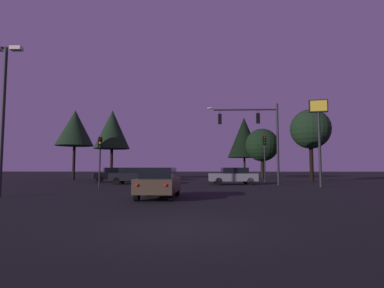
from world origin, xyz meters
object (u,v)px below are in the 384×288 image
Objects in this scene: car_far_lane at (154,174)px; tree_center_horizon at (112,130)px; traffic_light_corner_left at (100,152)px; tree_right_cluster at (262,145)px; traffic_light_corner_right at (265,150)px; traffic_signal_mast_arm at (258,129)px; tree_behind_sign at (244,138)px; car_nearside_lane at (159,182)px; car_crossing_left at (233,176)px; parking_lot_lamp_post at (4,100)px; tree_left_far at (75,128)px; tree_lot_edge at (310,129)px; store_sign_illuminated at (319,123)px; car_crossing_right at (135,175)px; car_parked_lot at (113,174)px.

tree_center_horizon is (-6.79, 5.39, 6.05)m from car_far_lane.
tree_center_horizon reaches higher than traffic_light_corner_left.
traffic_light_corner_right is at bearing -100.08° from tree_right_cluster.
tree_behind_sign reaches higher than traffic_signal_mast_arm.
car_crossing_left is at bearing 67.96° from car_nearside_lane.
traffic_signal_mast_arm is at bearing 35.57° from parking_lot_lamp_post.
tree_behind_sign reaches higher than traffic_light_corner_right.
tree_left_far reaches higher than car_crossing_left.
tree_left_far is 27.60m from tree_lot_edge.
tree_lot_edge is (17.68, -3.38, 4.90)m from car_far_lane.
tree_right_cluster reaches higher than store_sign_illuminated.
tree_lot_edge is (22.38, 17.81, 0.64)m from parking_lot_lamp_post.
parking_lot_lamp_post is at bearing -113.07° from traffic_light_corner_left.
tree_right_cluster reaches higher than car_nearside_lane.
car_nearside_lane is at bearing -80.52° from car_far_lane.
tree_left_far is (-9.30, 8.40, 5.54)m from car_crossing_right.
car_far_lane is at bearing 139.42° from store_sign_illuminated.
tree_center_horizon is (-10.39, 26.94, 6.06)m from car_nearside_lane.
traffic_light_corner_left is at bearing -97.15° from car_far_lane.
car_parked_lot is 0.64× the size of store_sign_illuminated.
car_crossing_right is 5.19m from car_parked_lot.
tree_right_cluster is at bearing 45.22° from car_crossing_right.
car_crossing_left is 0.52× the size of tree_left_far.
tree_left_far is (-6.11, 4.30, 5.55)m from car_parked_lot.
car_parked_lot is 21.28m from tree_right_cluster.
parking_lot_lamp_post is at bearing -117.67° from tree_behind_sign.
tree_left_far is (-22.34, -12.08, 0.03)m from tree_behind_sign.
tree_right_cluster reaches higher than car_crossing_right.
store_sign_illuminated is at bearing -106.12° from tree_lot_edge.
tree_behind_sign reaches higher than store_sign_illuminated.
car_far_lane is at bearing 133.07° from car_crossing_left.
tree_left_far is at bearing 153.03° from store_sign_illuminated.
tree_behind_sign is at bearing 89.07° from traffic_light_corner_right.
store_sign_illuminated is (19.66, 8.39, -0.03)m from parking_lot_lamp_post.
store_sign_illuminated reaches higher than traffic_light_corner_right.
traffic_light_corner_right is (14.14, 9.49, 0.68)m from traffic_light_corner_left.
car_parked_lot is 17.22m from parking_lot_lamp_post.
car_far_lane and car_parked_lot have the same top height.
parking_lot_lamp_post is at bearing -137.96° from car_crossing_left.
store_sign_illuminated is 0.80× the size of tree_left_far.
tree_left_far is (-7.93, 14.13, 3.64)m from traffic_light_corner_left.
traffic_light_corner_right is 1.05× the size of car_crossing_right.
tree_right_cluster is (-0.64, 19.02, -0.36)m from store_sign_illuminated.
car_crossing_left is at bearing -20.83° from car_parked_lot.
car_parked_lot is (-15.96, 0.34, -2.59)m from traffic_light_corner_right.
tree_left_far is at bearing -164.96° from tree_right_cluster.
car_crossing_left and car_parked_lot have the same top height.
tree_lot_edge is (21.30, 1.17, 4.90)m from car_parked_lot.
store_sign_illuminated is 28.41m from tree_center_horizon.
tree_behind_sign reaches higher than traffic_light_corner_left.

